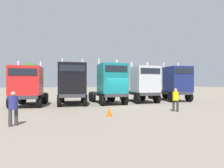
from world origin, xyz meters
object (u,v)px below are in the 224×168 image
object	(u,v)px
semi_truck_navy	(174,84)
visitor_in_hivis	(176,98)
semi_truck_silver	(143,84)
visitor_with_camera	(13,106)
semi_truck_teal	(110,84)
semi_truck_black	(73,84)
traffic_cone_near	(109,112)
semi_truck_red	(28,86)

from	to	relation	value
semi_truck_navy	visitor_in_hivis	distance (m)	8.68
semi_truck_silver	visitor_with_camera	world-z (taller)	semi_truck_silver
semi_truck_silver	visitor_in_hivis	size ratio (longest dim) A/B	3.63
semi_truck_silver	semi_truck_teal	bearing A→B (deg)	-80.73
semi_truck_black	semi_truck_teal	world-z (taller)	semi_truck_teal
semi_truck_navy	visitor_with_camera	xyz separation A→B (m)	(-15.74, -7.65, -1.08)
semi_truck_silver	visitor_with_camera	bearing A→B (deg)	-51.31
semi_truck_navy	traffic_cone_near	size ratio (longest dim) A/B	11.30
semi_truck_navy	traffic_cone_near	bearing A→B (deg)	-49.50
visitor_in_hivis	visitor_with_camera	world-z (taller)	visitor_in_hivis
visitor_in_hivis	traffic_cone_near	world-z (taller)	visitor_in_hivis
semi_truck_teal	semi_truck_silver	size ratio (longest dim) A/B	1.02
semi_truck_black	visitor_in_hivis	distance (m)	9.26
visitor_with_camera	semi_truck_navy	bearing A→B (deg)	-95.22
semi_truck_black	semi_truck_teal	distance (m)	3.60
semi_truck_teal	semi_truck_silver	distance (m)	3.81
semi_truck_navy	semi_truck_red	bearing A→B (deg)	-83.99
semi_truck_black	traffic_cone_near	distance (m)	7.30
visitor_with_camera	traffic_cone_near	distance (m)	5.22
semi_truck_silver	visitor_in_hivis	world-z (taller)	semi_truck_silver
semi_truck_black	traffic_cone_near	world-z (taller)	semi_truck_black
semi_truck_navy	semi_truck_silver	bearing A→B (deg)	-80.57
semi_truck_silver	traffic_cone_near	bearing A→B (deg)	-37.71
semi_truck_black	semi_truck_teal	bearing A→B (deg)	91.71
visitor_in_hivis	semi_truck_red	bearing A→B (deg)	-72.08
semi_truck_red	visitor_in_hivis	world-z (taller)	semi_truck_red
semi_truck_navy	visitor_in_hivis	world-z (taller)	semi_truck_navy
semi_truck_teal	visitor_in_hivis	size ratio (longest dim) A/B	3.70
semi_truck_silver	semi_truck_navy	bearing A→B (deg)	97.45
semi_truck_teal	semi_truck_navy	size ratio (longest dim) A/B	0.91
semi_truck_teal	semi_truck_navy	bearing A→B (deg)	95.43
semi_truck_red	visitor_with_camera	world-z (taller)	semi_truck_red
semi_truck_black	semi_truck_teal	xyz separation A→B (m)	(3.56, -0.53, 0.03)
semi_truck_teal	traffic_cone_near	distance (m)	7.19
visitor_in_hivis	traffic_cone_near	bearing A→B (deg)	-34.39
visitor_in_hivis	visitor_with_camera	size ratio (longest dim) A/B	1.02
semi_truck_red	semi_truck_teal	xyz separation A→B (m)	(7.39, -0.79, 0.20)
semi_truck_red	semi_truck_navy	xyz separation A→B (m)	(15.45, -0.39, 0.21)
semi_truck_teal	visitor_with_camera	distance (m)	10.61
semi_truck_teal	visitor_with_camera	world-z (taller)	semi_truck_teal
semi_truck_silver	traffic_cone_near	distance (m)	9.41
semi_truck_navy	visitor_with_camera	bearing A→B (deg)	-56.60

